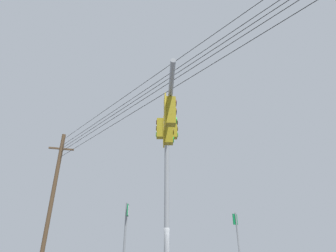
# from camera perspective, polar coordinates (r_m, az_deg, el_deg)

# --- Properties ---
(signal_mast_assembly) EXTENTS (3.16, 4.96, 7.12)m
(signal_mast_assembly) POSITION_cam_1_polar(r_m,az_deg,el_deg) (10.04, -0.10, -5.62)
(signal_mast_assembly) COLOR gray
(signal_mast_assembly) RESTS_ON ground
(utility_pole_wooden) EXTENTS (1.43, 1.34, 10.07)m
(utility_pole_wooden) POSITION_cam_1_polar(r_m,az_deg,el_deg) (21.12, -23.75, -14.03)
(utility_pole_wooden) COLOR #4C3823
(utility_pole_wooden) RESTS_ON ground
(route_sign_primary) EXTENTS (0.19, 0.30, 3.12)m
(route_sign_primary) POSITION_cam_1_polar(r_m,az_deg,el_deg) (8.90, -9.36, -24.20)
(route_sign_primary) COLOR slate
(route_sign_primary) RESTS_ON ground
(route_sign_secondary) EXTENTS (0.13, 0.35, 3.20)m
(route_sign_secondary) POSITION_cam_1_polar(r_m,az_deg,el_deg) (12.15, 14.97, -23.53)
(route_sign_secondary) COLOR slate
(route_sign_secondary) RESTS_ON ground
(overhead_wire_span) EXTENTS (24.81, 8.22, 2.22)m
(overhead_wire_span) POSITION_cam_1_polar(r_m,az_deg,el_deg) (12.32, 3.68, 12.45)
(overhead_wire_span) COLOR black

